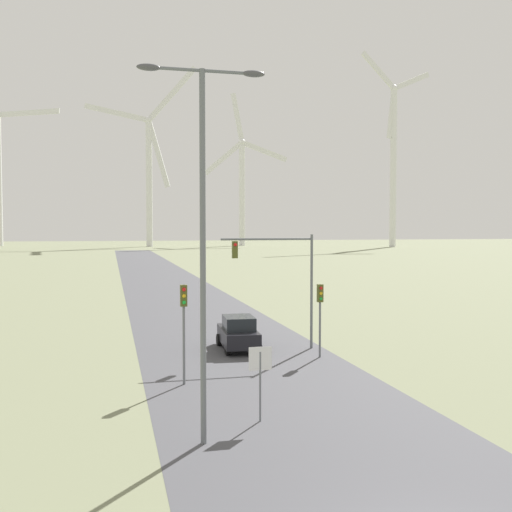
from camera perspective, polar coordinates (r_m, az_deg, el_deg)
The scene contains 10 objects.
road_surface at distance 58.80m, azimuth -7.51°, elevation -3.74°, with size 10.00×240.00×0.01m.
streetlamp at distance 18.03m, azimuth -5.10°, elevation 4.14°, with size 3.83×0.32×11.33m.
stop_sign_near at distance 20.60m, azimuth 0.40°, elevation -10.73°, with size 0.81×0.07×2.56m.
traffic_light_post_near_left at distance 25.26m, azimuth -6.90°, elevation -5.30°, with size 0.28×0.33×4.20m.
traffic_light_post_near_right at distance 30.52m, azimuth 6.13°, elevation -4.55°, with size 0.28×0.34×3.72m.
traffic_light_mast_overhead at distance 32.12m, azimuth 2.38°, elevation -1.05°, with size 5.09×0.35×6.22m.
car_approaching at distance 32.51m, azimuth -1.69°, elevation -7.33°, with size 2.02×4.19×1.83m.
wind_turbine_center at distance 214.82m, azimuth -10.15°, elevation 8.41°, with size 38.11×16.17×62.16m.
wind_turbine_right at distance 223.43m, azimuth -1.34°, elevation 7.18°, with size 31.63×2.60×56.10m.
wind_turbine_far_right at distance 213.57m, azimuth 12.95°, elevation 9.53°, with size 29.33×8.34×65.14m.
Camera 1 is at (-6.29, -10.09, 6.57)m, focal length 42.00 mm.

